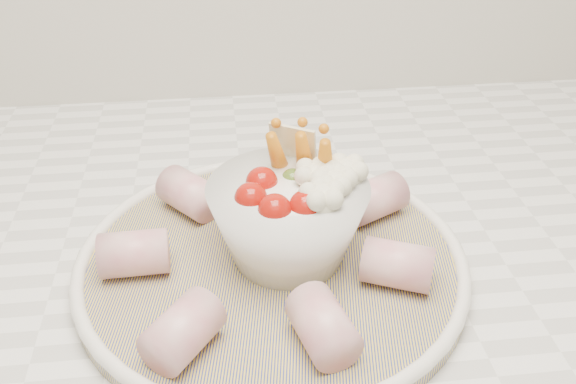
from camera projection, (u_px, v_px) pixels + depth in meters
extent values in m
cube|color=white|center=(130.00, 250.00, 0.62)|extent=(2.04, 0.62, 0.04)
cylinder|color=navy|center=(272.00, 265.00, 0.56)|extent=(0.38, 0.38, 0.01)
torus|color=white|center=(272.00, 258.00, 0.55)|extent=(0.34, 0.34, 0.01)
sphere|color=#A0120A|center=(251.00, 199.00, 0.51)|extent=(0.03, 0.03, 0.03)
sphere|color=#A0120A|center=(275.00, 211.00, 0.49)|extent=(0.03, 0.03, 0.03)
sphere|color=#A0120A|center=(306.00, 207.00, 0.50)|extent=(0.03, 0.03, 0.03)
sphere|color=#A0120A|center=(262.00, 183.00, 0.53)|extent=(0.03, 0.03, 0.03)
sphere|color=#456220|center=(293.00, 180.00, 0.54)|extent=(0.02, 0.02, 0.02)
cone|color=#C56D12|center=(278.00, 158.00, 0.54)|extent=(0.04, 0.04, 0.06)
cone|color=#C56D12|center=(304.00, 158.00, 0.54)|extent=(0.03, 0.04, 0.06)
cone|color=#C56D12|center=(325.00, 165.00, 0.53)|extent=(0.03, 0.04, 0.06)
sphere|color=white|center=(334.00, 188.00, 0.52)|extent=(0.03, 0.03, 0.03)
sphere|color=white|center=(322.00, 203.00, 0.50)|extent=(0.03, 0.03, 0.03)
sphere|color=white|center=(346.00, 177.00, 0.53)|extent=(0.03, 0.03, 0.03)
sphere|color=white|center=(315.00, 181.00, 0.53)|extent=(0.03, 0.03, 0.03)
cube|color=beige|center=(293.00, 148.00, 0.55)|extent=(0.04, 0.03, 0.05)
cylinder|color=#C3596B|center=(398.00, 265.00, 0.52)|extent=(0.07, 0.06, 0.04)
cylinder|color=#C3596B|center=(374.00, 199.00, 0.60)|extent=(0.07, 0.06, 0.04)
cylinder|color=#C3596B|center=(283.00, 168.00, 0.65)|extent=(0.05, 0.06, 0.04)
cylinder|color=#C3596B|center=(190.00, 194.00, 0.61)|extent=(0.07, 0.07, 0.04)
cylinder|color=#C3596B|center=(134.00, 253.00, 0.53)|extent=(0.06, 0.04, 0.04)
cylinder|color=#C3596B|center=(183.00, 331.00, 0.46)|extent=(0.06, 0.07, 0.04)
cylinder|color=#C3596B|center=(323.00, 326.00, 0.46)|extent=(0.05, 0.06, 0.04)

